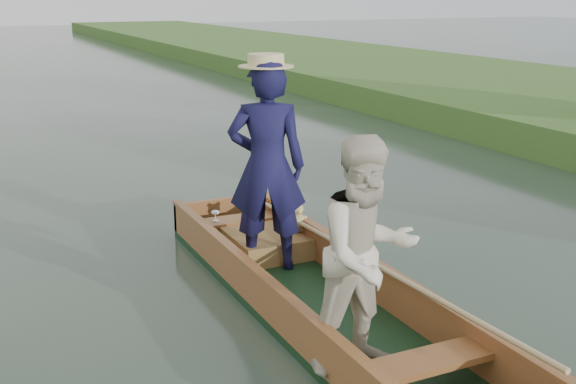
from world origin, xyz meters
name	(u,v)px	position (x,y,z in m)	size (l,w,h in m)	color
ground	(317,311)	(0.00, 0.00, 0.00)	(120.00, 120.00, 0.00)	#283D30
trees_far	(51,6)	(-0.83, 9.15, 2.48)	(21.93, 17.09, 4.28)	#47331E
punt	(311,236)	(-0.07, 0.00, 0.72)	(1.22, 5.00, 2.16)	black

